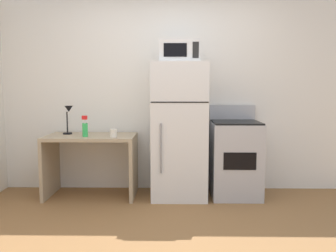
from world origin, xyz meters
TOP-DOWN VIEW (x-y plane):
  - ground_plane at (0.00, 0.00)m, footprint 12.00×12.00m
  - wall_back_white at (0.00, 1.70)m, footprint 5.00×0.10m
  - desk at (-0.94, 1.32)m, footprint 1.07×0.63m
  - desk_lamp at (-1.23, 1.40)m, footprint 0.14×0.12m
  - spray_bottle at (-0.98, 1.17)m, footprint 0.06×0.06m
  - coffee_mug at (-0.64, 1.14)m, footprint 0.08×0.08m
  - refrigerator at (0.13, 1.31)m, footprint 0.65×0.66m
  - microwave at (0.13, 1.29)m, footprint 0.46×0.35m
  - oven_range at (0.81, 1.33)m, footprint 0.58×0.61m

SIDE VIEW (x-z plane):
  - ground_plane at x=0.00m, z-range 0.00..0.00m
  - oven_range at x=0.81m, z-range -0.08..1.02m
  - desk at x=-0.94m, z-range 0.14..0.89m
  - coffee_mug at x=-0.64m, z-range 0.75..0.84m
  - refrigerator at x=0.13m, z-range 0.00..1.62m
  - spray_bottle at x=-0.98m, z-range 0.72..0.97m
  - desk_lamp at x=-1.23m, z-range 0.81..1.17m
  - wall_back_white at x=0.00m, z-range 0.00..2.60m
  - microwave at x=0.13m, z-range 1.62..1.88m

